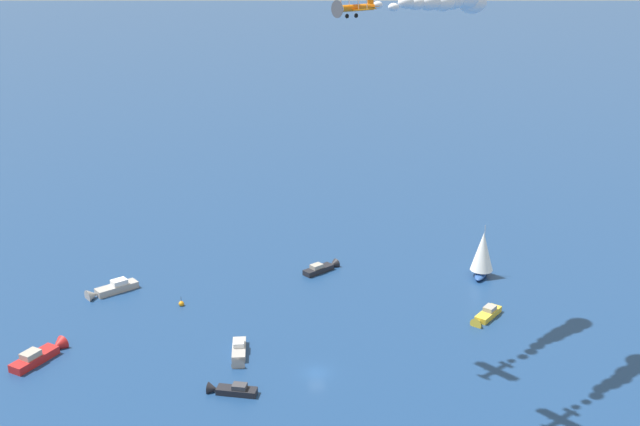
{
  "coord_description": "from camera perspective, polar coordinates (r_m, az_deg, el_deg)",
  "views": [
    {
      "loc": [
        6.26,
        110.55,
        67.61
      ],
      "look_at": [
        -0.6,
        -0.45,
        28.35
      ],
      "focal_mm": 42.48,
      "sensor_mm": 36.0,
      "label": 1
    }
  ],
  "objects": [
    {
      "name": "ground_plane",
      "position": [
        129.74,
        -0.26,
        -11.97
      ],
      "size": [
        2000.0,
        2000.0,
        0.0
      ],
      "primitive_type": "plane",
      "color": "navy"
    },
    {
      "name": "motorboat_far_port",
      "position": [
        167.17,
        0.2,
        -4.15
      ],
      "size": [
        8.52,
        7.33,
        2.61
      ],
      "color": "black",
      "rests_on": "ground_plane"
    },
    {
      "name": "motorboat_far_stbd",
      "position": [
        134.88,
        -6.14,
        -10.42
      ],
      "size": [
        2.45,
        9.13,
        2.64
      ],
      "color": "#9E9993",
      "rests_on": "ground_plane"
    },
    {
      "name": "motorboat_inshore",
      "position": [
        125.09,
        -6.8,
        -13.09
      ],
      "size": [
        8.29,
        3.86,
        2.33
      ],
      "color": "black",
      "rests_on": "ground_plane"
    },
    {
      "name": "motorboat_trailing",
      "position": [
        162.54,
        -15.55,
        -5.57
      ],
      "size": [
        10.37,
        8.56,
        3.13
      ],
      "color": "#9E9993",
      "rests_on": "ground_plane"
    },
    {
      "name": "sailboat_mid_cluster",
      "position": [
        166.54,
        12.14,
        -3.03
      ],
      "size": [
        6.44,
        9.05,
        11.38
      ],
      "color": "#23478C",
      "rests_on": "ground_plane"
    },
    {
      "name": "motorboat_outer_ring_a",
      "position": [
        141.84,
        -20.26,
        -9.96
      ],
      "size": [
        8.13,
        10.73,
        3.16
      ],
      "color": "#B21E1E",
      "rests_on": "ground_plane"
    },
    {
      "name": "motorboat_outer_ring_b",
      "position": [
        149.76,
        12.35,
        -7.58
      ],
      "size": [
        7.68,
        8.36,
        2.62
      ],
      "color": "gold",
      "rests_on": "ground_plane"
    },
    {
      "name": "marker_buoy",
      "position": [
        154.23,
        -10.4,
        -6.74
      ],
      "size": [
        1.1,
        1.1,
        2.1
      ],
      "color": "orange",
      "rests_on": "ground_plane"
    },
    {
      "name": "biplane_lead",
      "position": [
        104.73,
        2.57,
        15.26
      ],
      "size": [
        6.81,
        6.63,
        3.63
      ],
      "color": "orange"
    },
    {
      "name": "smoke_trail_lead",
      "position": [
        119.84,
        9.96,
        15.42
      ],
      "size": [
        20.94,
        17.1,
        4.25
      ],
      "color": "silver"
    }
  ]
}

